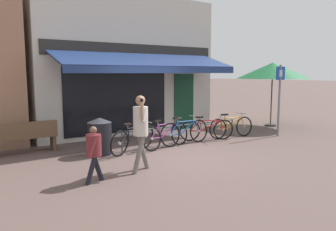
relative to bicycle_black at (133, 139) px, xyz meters
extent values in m
plane|color=brown|center=(0.84, -0.82, -0.37)|extent=(160.00, 160.00, 0.00)
cube|color=beige|center=(1.38, 3.69, 2.03)|extent=(6.69, 3.00, 4.81)
cube|color=black|center=(0.64, 2.18, 0.87)|extent=(3.68, 0.04, 2.18)
cube|color=#143D28|center=(3.38, 2.18, 0.68)|extent=(0.90, 0.04, 2.10)
cube|color=#282623|center=(1.38, 2.17, 2.51)|extent=(6.36, 0.06, 0.44)
cube|color=navy|center=(1.38, 1.41, 2.18)|extent=(6.02, 1.58, 0.50)
cube|color=navy|center=(1.38, 0.63, 1.86)|extent=(6.02, 0.03, 0.20)
cylinder|color=#47494F|center=(1.87, 0.21, 0.18)|extent=(4.30, 0.04, 0.04)
cylinder|color=#47494F|center=(-0.23, 0.21, -0.10)|extent=(0.04, 0.04, 0.55)
cylinder|color=#47494F|center=(3.97, 0.21, -0.10)|extent=(0.04, 0.04, 0.55)
torus|color=black|center=(0.51, 0.21, -0.03)|extent=(0.69, 0.36, 0.70)
cylinder|color=#9E9EA3|center=(0.51, 0.21, -0.03)|extent=(0.09, 0.09, 0.08)
torus|color=black|center=(-0.51, -0.20, -0.03)|extent=(0.69, 0.36, 0.70)
cylinder|color=#9E9EA3|center=(-0.51, -0.20, -0.03)|extent=(0.09, 0.09, 0.08)
cylinder|color=black|center=(0.13, 0.04, 0.13)|extent=(0.59, 0.22, 0.37)
cylinder|color=black|center=(0.10, 0.01, 0.30)|extent=(0.64, 0.28, 0.05)
cylinder|color=black|center=(-0.18, -0.09, 0.13)|extent=(0.11, 0.11, 0.37)
cylinder|color=black|center=(-0.33, -0.13, -0.04)|extent=(0.37, 0.17, 0.05)
cylinder|color=black|center=(-0.36, -0.16, 0.14)|extent=(0.33, 0.12, 0.36)
cylinder|color=black|center=(0.46, 0.17, 0.13)|extent=(0.15, 0.12, 0.34)
cylinder|color=#9E9EA3|center=(-0.22, -0.13, 0.36)|extent=(0.06, 0.05, 0.11)
cube|color=black|center=(-0.24, -0.14, 0.43)|extent=(0.26, 0.19, 0.06)
cylinder|color=#9E9EA3|center=(0.42, 0.13, 0.37)|extent=(0.04, 0.05, 0.14)
cylinder|color=#9E9EA3|center=(0.42, 0.12, 0.44)|extent=(0.21, 0.49, 0.07)
torus|color=black|center=(1.59, 0.05, -0.03)|extent=(0.71, 0.27, 0.69)
cylinder|color=#9E9EA3|center=(1.59, 0.05, -0.03)|extent=(0.08, 0.08, 0.08)
torus|color=black|center=(0.50, -0.14, -0.03)|extent=(0.71, 0.27, 0.69)
cylinder|color=#9E9EA3|center=(0.50, -0.14, -0.03)|extent=(0.08, 0.08, 0.08)
cylinder|color=#892D7A|center=(1.17, 0.00, 0.12)|extent=(0.61, 0.20, 0.37)
cylinder|color=#892D7A|center=(1.13, 0.02, 0.30)|extent=(0.68, 0.15, 0.05)
cylinder|color=#892D7A|center=(0.84, -0.06, 0.13)|extent=(0.14, 0.08, 0.36)
cylinder|color=#892D7A|center=(0.69, -0.11, -0.04)|extent=(0.39, 0.10, 0.05)
cylinder|color=#892D7A|center=(0.65, -0.09, 0.14)|extent=(0.33, 0.15, 0.36)
cylinder|color=#892D7A|center=(1.53, 0.07, 0.13)|extent=(0.17, 0.07, 0.33)
cylinder|color=#9E9EA3|center=(0.77, -0.03, 0.36)|extent=(0.06, 0.04, 0.11)
cube|color=black|center=(0.76, -0.02, 0.43)|extent=(0.26, 0.15, 0.06)
cylinder|color=#9E9EA3|center=(1.46, 0.09, 0.36)|extent=(0.03, 0.05, 0.14)
cylinder|color=#9E9EA3|center=(1.46, 0.10, 0.43)|extent=(0.11, 0.51, 0.10)
torus|color=black|center=(2.32, 0.02, -0.02)|extent=(0.71, 0.13, 0.71)
cylinder|color=#9E9EA3|center=(2.32, 0.02, -0.02)|extent=(0.07, 0.07, 0.07)
torus|color=black|center=(1.21, -0.02, -0.02)|extent=(0.71, 0.13, 0.71)
cylinder|color=#9E9EA3|center=(1.21, -0.02, -0.02)|extent=(0.07, 0.07, 0.07)
cylinder|color=#1E4793|center=(1.89, 0.02, 0.14)|extent=(0.62, 0.09, 0.38)
cylinder|color=#1E4793|center=(1.85, 0.03, 0.32)|extent=(0.68, 0.06, 0.05)
cylinder|color=#1E4793|center=(1.55, 0.01, 0.14)|extent=(0.13, 0.07, 0.37)
cylinder|color=#1E4793|center=(1.40, -0.01, -0.03)|extent=(0.39, 0.05, 0.05)
cylinder|color=#1E4793|center=(1.36, 0.00, 0.15)|extent=(0.33, 0.08, 0.37)
cylinder|color=#1E4793|center=(2.25, 0.03, 0.14)|extent=(0.16, 0.06, 0.34)
cylinder|color=#9E9EA3|center=(1.49, 0.02, 0.38)|extent=(0.06, 0.04, 0.11)
cube|color=black|center=(1.48, 0.03, 0.45)|extent=(0.24, 0.11, 0.06)
cylinder|color=#9E9EA3|center=(2.19, 0.05, 0.38)|extent=(0.03, 0.04, 0.14)
cylinder|color=#9E9EA3|center=(2.19, 0.05, 0.45)|extent=(0.04, 0.52, 0.07)
torus|color=black|center=(3.18, -0.17, -0.04)|extent=(0.67, 0.40, 0.67)
cylinder|color=#9E9EA3|center=(3.18, -0.17, -0.04)|extent=(0.09, 0.09, 0.08)
torus|color=black|center=(2.17, 0.27, -0.04)|extent=(0.67, 0.40, 0.67)
cylinder|color=#9E9EA3|center=(2.17, 0.27, -0.04)|extent=(0.09, 0.09, 0.08)
cylinder|color=#B21E1E|center=(2.79, -0.03, 0.10)|extent=(0.56, 0.32, 0.36)
cylinder|color=#B21E1E|center=(2.74, -0.03, 0.28)|extent=(0.64, 0.30, 0.05)
cylinder|color=#B21E1E|center=(2.48, 0.11, 0.11)|extent=(0.13, 0.05, 0.35)
cylinder|color=#B21E1E|center=(2.35, 0.19, -0.05)|extent=(0.37, 0.18, 0.05)
cylinder|color=#B21E1E|center=(2.30, 0.18, 0.12)|extent=(0.30, 0.21, 0.35)
cylinder|color=#B21E1E|center=(3.12, -0.17, 0.11)|extent=(0.16, 0.04, 0.32)
cylinder|color=#9E9EA3|center=(2.41, 0.10, 0.33)|extent=(0.06, 0.03, 0.11)
cube|color=black|center=(2.39, 0.10, 0.40)|extent=(0.26, 0.19, 0.06)
cylinder|color=#9E9EA3|center=(3.05, -0.18, 0.34)|extent=(0.04, 0.05, 0.14)
cylinder|color=#9E9EA3|center=(3.04, -0.19, 0.41)|extent=(0.23, 0.48, 0.10)
torus|color=black|center=(4.21, -0.13, -0.04)|extent=(0.68, 0.16, 0.67)
cylinder|color=#9E9EA3|center=(4.21, -0.13, -0.04)|extent=(0.08, 0.07, 0.07)
torus|color=black|center=(3.13, 0.01, -0.04)|extent=(0.68, 0.16, 0.67)
cylinder|color=#9E9EA3|center=(3.13, 0.01, -0.04)|extent=(0.08, 0.07, 0.07)
cylinder|color=orange|center=(3.80, -0.07, 0.11)|extent=(0.61, 0.09, 0.36)
cylinder|color=orange|center=(3.76, -0.05, 0.28)|extent=(0.67, 0.12, 0.05)
cylinder|color=orange|center=(3.46, -0.03, 0.12)|extent=(0.12, 0.07, 0.35)
cylinder|color=orange|center=(3.31, -0.01, -0.05)|extent=(0.38, 0.08, 0.05)
cylinder|color=orange|center=(3.28, 0.00, 0.13)|extent=(0.33, 0.06, 0.35)
cylinder|color=orange|center=(4.15, -0.11, 0.12)|extent=(0.16, 0.07, 0.33)
cylinder|color=#9E9EA3|center=(3.41, -0.01, 0.34)|extent=(0.06, 0.04, 0.11)
cube|color=black|center=(3.40, 0.00, 0.41)|extent=(0.25, 0.13, 0.06)
cylinder|color=#9E9EA3|center=(4.09, -0.09, 0.35)|extent=(0.03, 0.04, 0.14)
cylinder|color=#9E9EA3|center=(4.09, -0.09, 0.42)|extent=(0.09, 0.52, 0.05)
cylinder|color=slate|center=(-0.78, -1.68, 0.02)|extent=(0.34, 0.13, 0.82)
cylinder|color=slate|center=(-0.56, -1.49, 0.02)|extent=(0.34, 0.13, 0.82)
cylinder|color=beige|center=(-0.67, -1.58, 0.73)|extent=(0.34, 0.34, 0.63)
sphere|color=#A87A5B|center=(-0.67, -1.58, 1.19)|extent=(0.21, 0.21, 0.21)
cylinder|color=beige|center=(-0.59, -1.39, 0.73)|extent=(0.28, 0.17, 0.56)
cylinder|color=beige|center=(-0.71, -1.78, 0.88)|extent=(0.20, 0.18, 0.27)
cylinder|color=#A87A5B|center=(-0.74, -1.77, 0.96)|extent=(0.12, 0.18, 0.42)
cube|color=black|center=(-0.73, -1.73, 1.16)|extent=(0.02, 0.07, 0.14)
cylinder|color=black|center=(-1.90, -1.79, -0.11)|extent=(0.26, 0.14, 0.56)
cylinder|color=black|center=(-1.72, -1.66, -0.11)|extent=(0.26, 0.14, 0.56)
cylinder|color=maroon|center=(-1.81, -1.72, 0.37)|extent=(0.35, 0.35, 0.42)
sphere|color=brown|center=(-1.81, -1.72, 0.68)|extent=(0.14, 0.14, 0.14)
cylinder|color=maroon|center=(-1.71, -1.57, 0.37)|extent=(0.21, 0.11, 0.38)
cylinder|color=maroon|center=(-1.90, -1.88, 0.37)|extent=(0.21, 0.11, 0.38)
cylinder|color=black|center=(-0.83, 0.30, 0.05)|extent=(0.62, 0.62, 0.86)
cone|color=#33353A|center=(-0.83, 0.30, 0.54)|extent=(0.63, 0.63, 0.12)
cylinder|color=slate|center=(5.16, -0.77, 0.83)|extent=(0.07, 0.07, 2.41)
cube|color=#14429E|center=(5.16, -0.78, 1.75)|extent=(0.44, 0.02, 0.44)
cube|color=white|center=(5.16, -0.80, 1.75)|extent=(0.14, 0.01, 0.22)
cylinder|color=#4C3D2D|center=(6.72, 0.74, 0.87)|extent=(0.05, 0.05, 2.50)
cone|color=#196033|center=(6.72, 0.74, 1.86)|extent=(2.82, 2.82, 0.63)
cylinder|color=#262628|center=(6.72, 0.74, -0.34)|extent=(0.44, 0.44, 0.06)
cube|color=brown|center=(-2.42, 1.54, 0.08)|extent=(1.60, 0.46, 0.06)
cube|color=brown|center=(-2.42, 1.35, 0.30)|extent=(1.60, 0.07, 0.40)
cube|color=brown|center=(-1.70, 1.53, -0.15)|extent=(0.08, 0.35, 0.45)
camera|label=1|loc=(-4.17, -7.67, 1.78)|focal=35.00mm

